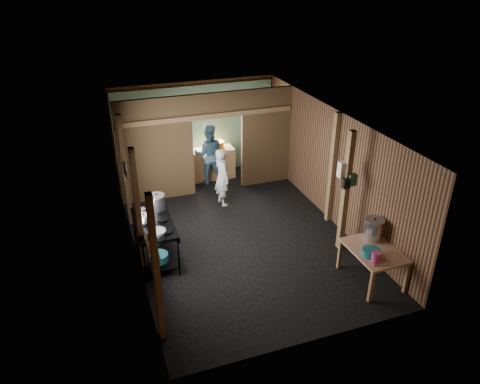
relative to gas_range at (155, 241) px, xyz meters
name	(u,v)px	position (x,y,z in m)	size (l,w,h in m)	color
floor	(237,232)	(1.88, 0.44, -0.44)	(4.50, 7.00, 0.00)	black
ceiling	(237,120)	(1.88, 0.44, 2.16)	(4.50, 7.00, 0.00)	black
wall_back	(195,128)	(1.88, 3.94, 0.86)	(4.50, 0.00, 2.60)	brown
wall_front	(315,276)	(1.88, -3.06, 0.86)	(4.50, 0.00, 2.60)	brown
wall_left	(129,196)	(-0.37, 0.44, 0.86)	(0.00, 7.00, 2.60)	brown
wall_right	(331,165)	(4.13, 0.44, 0.86)	(0.00, 7.00, 2.60)	brown
partition_left	(156,151)	(0.55, 2.64, 0.86)	(1.85, 0.10, 2.60)	brown
partition_right	(266,137)	(3.46, 2.64, 0.86)	(1.35, 0.10, 2.60)	brown
partition_header	(217,105)	(2.13, 2.64, 1.86)	(1.30, 0.10, 0.60)	brown
turquoise_panel	(196,131)	(1.88, 3.88, 0.81)	(4.40, 0.06, 2.50)	#629D97
back_counter	(212,163)	(2.18, 3.39, -0.01)	(1.20, 0.50, 0.85)	olive
wall_clock	(204,107)	(2.13, 3.84, 1.46)	(0.20, 0.20, 0.03)	white
post_left_a	(156,271)	(-0.30, -2.16, 0.86)	(0.10, 0.12, 2.60)	olive
post_left_b	(139,214)	(-0.30, -0.36, 0.86)	(0.10, 0.12, 2.60)	olive
post_left_c	(125,172)	(-0.30, 1.64, 0.86)	(0.10, 0.12, 2.60)	olive
post_right	(332,169)	(4.06, 0.24, 0.86)	(0.10, 0.12, 2.60)	olive
post_free	(346,193)	(3.73, -0.86, 0.86)	(0.12, 0.12, 2.60)	olive
cross_beam	(208,116)	(1.88, 2.59, 1.61)	(4.40, 0.12, 0.12)	olive
pan_lid_big	(126,172)	(-0.33, 0.84, 1.21)	(0.34, 0.34, 0.03)	gray
pan_lid_small	(125,168)	(-0.33, 1.24, 1.11)	(0.30, 0.30, 0.03)	black
wall_shelf	(152,247)	(-0.27, -1.66, 0.96)	(0.14, 0.80, 0.03)	olive
jar_white	(154,252)	(-0.27, -1.91, 1.03)	(0.07, 0.07, 0.10)	white
jar_yellow	(152,244)	(-0.27, -1.66, 1.03)	(0.08, 0.08, 0.10)	orange
jar_green	(149,237)	(-0.27, -1.44, 1.03)	(0.06, 0.06, 0.10)	#214F35
bag_white	(344,169)	(3.68, -0.78, 1.34)	(0.22, 0.15, 0.32)	white
bag_green	(352,180)	(3.80, -0.92, 1.16)	(0.16, 0.12, 0.24)	#214F35
bag_black	(346,183)	(3.66, -0.94, 1.11)	(0.14, 0.10, 0.20)	black
gas_range	(155,241)	(0.00, 0.00, 0.00)	(0.76, 1.48, 0.87)	black
prep_table	(372,265)	(3.71, -2.02, -0.10)	(0.83, 1.14, 0.68)	tan
stove_pot_large	(157,203)	(0.17, 0.49, 0.59)	(0.34, 0.34, 0.34)	silver
stove_pot_med	(144,219)	(-0.17, 0.04, 0.52)	(0.22, 0.22, 0.20)	silver
stove_saucepan	(141,211)	(-0.17, 0.41, 0.49)	(0.17, 0.17, 0.11)	silver
frying_pan	(157,232)	(0.00, -0.43, 0.46)	(0.32, 0.54, 0.07)	gray
blue_tub_front	(159,257)	(0.00, -0.31, -0.19)	(0.37, 0.37, 0.15)	#195F69
blue_tub_back	(153,241)	(0.00, 0.33, -0.21)	(0.29, 0.29, 0.12)	#195F69
stock_pot	(373,229)	(3.89, -1.68, 0.44)	(0.37, 0.37, 0.44)	silver
wash_basin	(371,252)	(3.54, -2.15, 0.30)	(0.33, 0.33, 0.12)	#195F69
pink_bucket	(376,257)	(3.50, -2.35, 0.33)	(0.16, 0.16, 0.19)	#B6396F
knife	(382,265)	(3.55, -2.47, 0.25)	(0.30, 0.04, 0.01)	silver
yellow_tub	(217,145)	(2.34, 3.39, 0.51)	(0.37, 0.37, 0.20)	orange
cook	(222,177)	(1.98, 1.83, 0.29)	(0.53, 0.35, 1.46)	beige
worker_back	(209,154)	(2.03, 3.13, 0.39)	(0.80, 0.63, 1.65)	#3E6174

